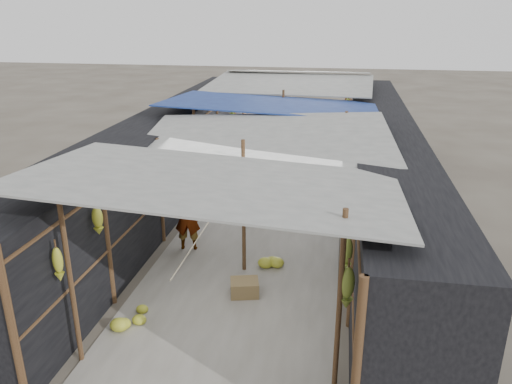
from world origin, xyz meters
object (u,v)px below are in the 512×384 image
Objects in this scene: crate_near at (245,288)px; vendor_seated at (315,161)px; shopper_blue at (265,187)px; black_basin at (339,154)px; vendor_elderly at (187,217)px.

vendor_seated is (0.81, 6.95, 0.34)m from crate_near.
shopper_blue reaches higher than vendor_seated.
black_basin is 0.66× the size of vendor_seated.
vendor_seated is at bearing -121.65° from vendor_elderly.
shopper_blue is 3.81m from vendor_seated.
black_basin is (1.52, 9.37, -0.05)m from crate_near.
crate_near is 0.76× the size of black_basin.
vendor_elderly is at bearing -54.90° from vendor_seated.
crate_near is 9.49m from black_basin.
shopper_blue is at bearing -136.68° from vendor_elderly.
crate_near is 2.27m from vendor_elderly.
vendor_elderly is 1.50× the size of vendor_seated.
vendor_elderly reaches higher than crate_near.
crate_near is 0.28× the size of shopper_blue.
crate_near is at bearing -38.12° from vendor_seated.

